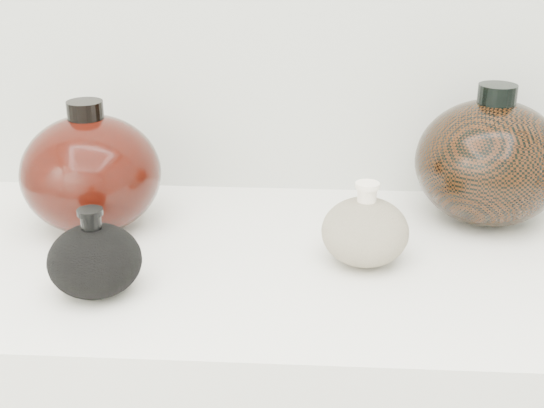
# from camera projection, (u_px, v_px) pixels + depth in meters

# --- Properties ---
(room) EXTENTS (3.04, 2.42, 2.64)m
(room) POSITION_uv_depth(u_px,v_px,m) (195.00, 69.00, 0.23)
(room) COLOR slate
(room) RESTS_ON ground
(black_gourd_vase) EXTENTS (0.13, 0.13, 0.11)m
(black_gourd_vase) POSITION_uv_depth(u_px,v_px,m) (95.00, 260.00, 0.90)
(black_gourd_vase) COLOR black
(black_gourd_vase) RESTS_ON display_counter
(cream_gourd_vase) EXTENTS (0.12, 0.12, 0.11)m
(cream_gourd_vase) POSITION_uv_depth(u_px,v_px,m) (365.00, 231.00, 0.98)
(cream_gourd_vase) COLOR #C4B696
(cream_gourd_vase) RESTS_ON display_counter
(left_round_pot) EXTENTS (0.22, 0.22, 0.19)m
(left_round_pot) POSITION_uv_depth(u_px,v_px,m) (91.00, 173.00, 1.06)
(left_round_pot) COLOR black
(left_round_pot) RESTS_ON display_counter
(right_round_pot) EXTENTS (0.27, 0.27, 0.20)m
(right_round_pot) POSITION_uv_depth(u_px,v_px,m) (490.00, 162.00, 1.09)
(right_round_pot) COLOR black
(right_round_pot) RESTS_ON display_counter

